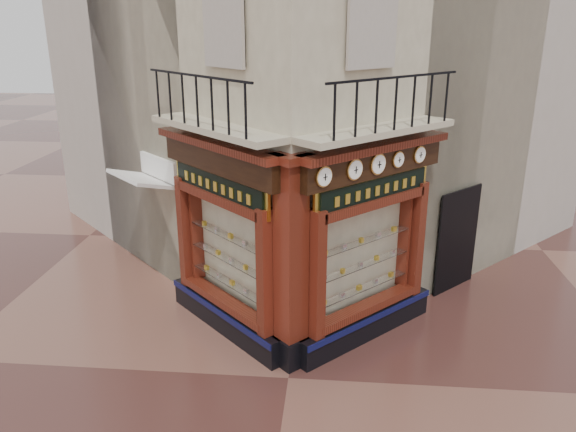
# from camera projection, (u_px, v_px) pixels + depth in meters

# --- Properties ---
(ground) EXTENTS (80.00, 80.00, 0.00)m
(ground) POSITION_uv_depth(u_px,v_px,m) (288.00, 378.00, 10.03)
(ground) COLOR #462520
(ground) RESTS_ON ground
(main_building) EXTENTS (11.31, 11.31, 12.00)m
(main_building) POSITION_uv_depth(u_px,v_px,m) (310.00, 23.00, 13.85)
(main_building) COLOR beige
(main_building) RESTS_ON ground
(neighbour_left) EXTENTS (11.31, 11.31, 11.00)m
(neighbour_left) POSITION_uv_depth(u_px,v_px,m) (231.00, 40.00, 16.55)
(neighbour_left) COLOR #B5A99E
(neighbour_left) RESTS_ON ground
(neighbour_right) EXTENTS (11.31, 11.31, 11.00)m
(neighbour_right) POSITION_uv_depth(u_px,v_px,m) (400.00, 41.00, 16.13)
(neighbour_right) COLOR #B5A99E
(neighbour_right) RESTS_ON ground
(shopfront_left) EXTENTS (2.86, 2.86, 3.98)m
(shopfront_left) POSITION_uv_depth(u_px,v_px,m) (224.00, 241.00, 10.97)
(shopfront_left) COLOR black
(shopfront_left) RESTS_ON ground
(shopfront_right) EXTENTS (2.86, 2.86, 3.98)m
(shopfront_right) POSITION_uv_depth(u_px,v_px,m) (369.00, 245.00, 10.73)
(shopfront_right) COLOR black
(shopfront_right) RESTS_ON ground
(corner_pilaster) EXTENTS (0.85, 0.85, 3.98)m
(corner_pilaster) POSITION_uv_depth(u_px,v_px,m) (291.00, 267.00, 9.86)
(corner_pilaster) COLOR black
(corner_pilaster) RESTS_ON ground
(balcony) EXTENTS (5.94, 2.97, 1.03)m
(balcony) POSITION_uv_depth(u_px,v_px,m) (296.00, 129.00, 10.04)
(balcony) COLOR beige
(balcony) RESTS_ON ground
(clock_a) EXTENTS (0.29, 0.29, 0.35)m
(clock_a) POSITION_uv_depth(u_px,v_px,m) (324.00, 177.00, 9.21)
(clock_a) COLOR #BD8D3F
(clock_a) RESTS_ON ground
(clock_b) EXTENTS (0.30, 0.30, 0.38)m
(clock_b) POSITION_uv_depth(u_px,v_px,m) (355.00, 170.00, 9.65)
(clock_b) COLOR #BD8D3F
(clock_b) RESTS_ON ground
(clock_c) EXTENTS (0.31, 0.31, 0.39)m
(clock_c) POSITION_uv_depth(u_px,v_px,m) (378.00, 164.00, 10.01)
(clock_c) COLOR #BD8D3F
(clock_c) RESTS_ON ground
(clock_d) EXTENTS (0.26, 0.26, 0.31)m
(clock_d) POSITION_uv_depth(u_px,v_px,m) (398.00, 160.00, 10.35)
(clock_d) COLOR #BD8D3F
(clock_d) RESTS_ON ground
(clock_e) EXTENTS (0.27, 0.27, 0.34)m
(clock_e) POSITION_uv_depth(u_px,v_px,m) (419.00, 155.00, 10.73)
(clock_e) COLOR #BD8D3F
(clock_e) RESTS_ON ground
(awning) EXTENTS (1.82, 1.82, 0.34)m
(awning) POSITION_uv_depth(u_px,v_px,m) (150.00, 285.00, 13.59)
(awning) COLOR white
(awning) RESTS_ON ground
(signboard_left) EXTENTS (2.21, 2.21, 0.59)m
(signboard_left) POSITION_uv_depth(u_px,v_px,m) (218.00, 186.00, 10.55)
(signboard_left) COLOR yellow
(signboard_left) RESTS_ON ground
(signboard_right) EXTENTS (2.17, 2.17, 0.58)m
(signboard_right) POSITION_uv_depth(u_px,v_px,m) (375.00, 190.00, 10.31)
(signboard_right) COLOR yellow
(signboard_right) RESTS_ON ground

